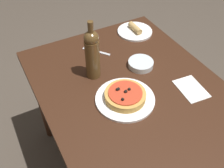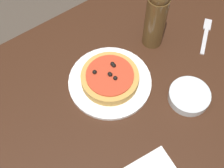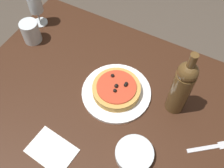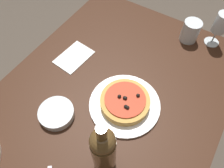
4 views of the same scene
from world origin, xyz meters
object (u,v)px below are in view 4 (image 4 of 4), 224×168
(wine_bottle, at_px, (104,151))
(water_cup, at_px, (190,31))
(side_bowl, at_px, (56,113))
(dining_table, at_px, (108,110))
(dinner_plate, at_px, (125,104))
(pizza, at_px, (125,101))
(wine_glass, at_px, (221,24))

(wine_bottle, height_order, water_cup, wine_bottle)
(water_cup, distance_m, side_bowl, 0.69)
(water_cup, relative_size, side_bowl, 0.76)
(dining_table, relative_size, water_cup, 11.65)
(dinner_plate, relative_size, side_bowl, 2.07)
(dining_table, bearing_deg, pizza, 100.08)
(pizza, height_order, wine_bottle, wine_bottle)
(dining_table, xyz_separation_m, side_bowl, (0.16, -0.12, 0.11))
(wine_glass, distance_m, side_bowl, 0.77)
(wine_glass, relative_size, water_cup, 1.63)
(wine_glass, distance_m, water_cup, 0.13)
(wine_bottle, relative_size, side_bowl, 2.32)
(wine_glass, bearing_deg, dining_table, -25.70)
(pizza, bearing_deg, wine_bottle, 13.60)
(wine_bottle, height_order, side_bowl, wine_bottle)
(wine_bottle, xyz_separation_m, water_cup, (-0.69, 0.02, -0.09))
(wine_glass, bearing_deg, dinner_plate, -19.48)
(side_bowl, bearing_deg, dining_table, 141.92)
(dining_table, xyz_separation_m, wine_bottle, (0.21, 0.12, 0.23))
(wine_glass, xyz_separation_m, water_cup, (0.04, -0.10, -0.06))
(wine_glass, xyz_separation_m, side_bowl, (0.67, -0.37, -0.10))
(wine_glass, distance_m, wine_bottle, 0.74)
(pizza, xyz_separation_m, side_bowl, (0.17, -0.19, -0.02))
(dinner_plate, bearing_deg, dining_table, -79.86)
(dinner_plate, relative_size, wine_bottle, 0.89)
(dining_table, bearing_deg, side_bowl, -38.08)
(pizza, height_order, wine_glass, wine_glass)
(pizza, bearing_deg, water_cup, 170.92)
(wine_bottle, bearing_deg, wine_glass, 170.28)
(dining_table, distance_m, dinner_plate, 0.13)
(pizza, distance_m, water_cup, 0.47)
(dining_table, xyz_separation_m, wine_glass, (-0.52, 0.25, 0.21))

